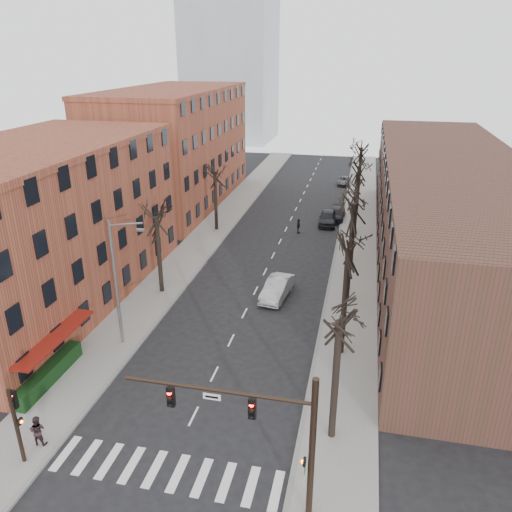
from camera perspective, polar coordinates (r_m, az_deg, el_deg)
The scene contains 25 objects.
ground at distance 26.56m, azimuth -10.21°, elevation -23.04°, with size 160.00×160.00×0.00m, color black.
sidewalk_left at distance 57.49m, azimuth -4.62°, elevation 3.38°, with size 4.00×90.00×0.15m, color gray.
sidewalk_right at distance 55.17m, azimuth 11.51°, elevation 2.16°, with size 4.00×90.00×0.15m, color gray.
building_left_near at distance 42.01m, azimuth -23.51°, elevation 2.81°, with size 12.00×26.00×12.00m, color brown.
building_left_far at distance 66.56m, azimuth -9.28°, elevation 11.97°, with size 12.00×28.00×14.00m, color brown.
building_right at distance 49.51m, azimuth 21.08°, elevation 4.76°, with size 12.00×50.00×10.00m, color #4B2B23.
awning_left at distance 34.43m, azimuth -21.31°, elevation -12.38°, with size 1.20×7.00×0.15m, color maroon.
hedge at distance 33.47m, azimuth -22.54°, elevation -12.33°, with size 0.80×6.00×1.00m, color #123312.
tree_right_a at distance 28.11m, azimuth 8.59°, elevation -19.81°, with size 5.20×5.20×10.00m, color black, non-canonical shape.
tree_right_b at distance 34.48m, azimuth 9.64°, elevation -10.94°, with size 5.20×5.20×10.80m, color black, non-canonical shape.
tree_right_c at distance 41.41m, azimuth 10.32°, elevation -4.92°, with size 5.20×5.20×11.60m, color black, non-canonical shape.
tree_right_d at distance 48.67m, azimuth 10.79°, elevation -0.67°, with size 5.20×5.20×10.00m, color black, non-canonical shape.
tree_right_e at distance 56.14m, azimuth 11.13°, elevation 2.47°, with size 5.20×5.20×10.80m, color black, non-canonical shape.
tree_right_f at distance 63.73m, azimuth 11.40°, elevation 4.86°, with size 5.20×5.20×11.60m, color black, non-canonical shape.
tree_left_a at distance 42.65m, azimuth -10.68°, elevation -4.10°, with size 5.20×5.20×9.50m, color black, non-canonical shape.
tree_left_b at distance 56.50m, azimuth -4.52°, elevation 2.96°, with size 5.20×5.20×9.50m, color black, non-canonical shape.
signal_mast_arm at distance 21.62m, azimuth 2.19°, elevation -19.32°, with size 8.14×0.30×7.20m.
signal_pole_left at distance 27.30m, azimuth -25.73°, elevation -16.52°, with size 0.47×0.44×4.40m.
streetlight at distance 33.82m, azimuth -15.53°, elevation -2.46°, with size 2.45×0.22×9.03m.
silver_sedan at distance 40.82m, azimuth 2.41°, elevation -3.71°, with size 1.70×4.88×1.61m, color #A3A4A9.
parked_car_near at distance 58.65m, azimuth 8.21°, elevation 4.38°, with size 1.94×4.83×1.65m, color black.
parked_car_mid at distance 60.62m, azimuth 9.17°, elevation 4.77°, with size 1.86×4.59×1.33m, color black.
parked_car_far at distance 77.19m, azimuth 10.05°, elevation 8.47°, with size 1.92×4.16×1.16m, color #5A5B61.
pedestrian_b at distance 28.94m, azimuth -23.71°, elevation -17.78°, with size 0.82×0.64×1.68m, color black.
pedestrian_crossing at distance 55.32m, azimuth 4.87°, elevation 3.43°, with size 0.97×0.40×1.66m, color black.
Camera 1 is at (8.16, -16.90, 18.80)m, focal length 35.00 mm.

